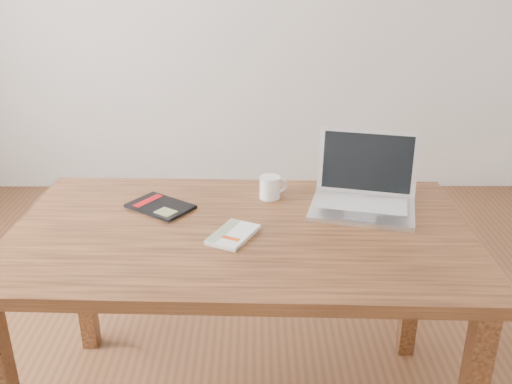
{
  "coord_description": "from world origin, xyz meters",
  "views": [
    {
      "loc": [
        0.14,
        -1.79,
        1.57
      ],
      "look_at": [
        0.15,
        -0.1,
        0.85
      ],
      "focal_mm": 40.0,
      "sensor_mm": 36.0,
      "label": 1
    }
  ],
  "objects_px": {
    "white_guidebook": "(233,235)",
    "black_guidebook": "(160,206)",
    "laptop": "(364,192)",
    "coffee_mug": "(271,187)",
    "desk": "(241,253)"
  },
  "relations": [
    {
      "from": "desk",
      "to": "white_guidebook",
      "type": "xyz_separation_m",
      "value": [
        -0.02,
        -0.06,
        0.1
      ]
    },
    {
      "from": "white_guidebook",
      "to": "black_guidebook",
      "type": "relative_size",
      "value": 0.8
    },
    {
      "from": "laptop",
      "to": "coffee_mug",
      "type": "height_order",
      "value": "laptop"
    },
    {
      "from": "desk",
      "to": "laptop",
      "type": "height_order",
      "value": "laptop"
    },
    {
      "from": "laptop",
      "to": "coffee_mug",
      "type": "xyz_separation_m",
      "value": [
        -0.32,
        0.07,
        -0.01
      ]
    },
    {
      "from": "desk",
      "to": "white_guidebook",
      "type": "bearing_deg",
      "value": -107.84
    },
    {
      "from": "black_guidebook",
      "to": "coffee_mug",
      "type": "distance_m",
      "value": 0.39
    },
    {
      "from": "desk",
      "to": "black_guidebook",
      "type": "relative_size",
      "value": 5.85
    },
    {
      "from": "laptop",
      "to": "coffee_mug",
      "type": "bearing_deg",
      "value": -179.03
    },
    {
      "from": "desk",
      "to": "coffee_mug",
      "type": "height_order",
      "value": "coffee_mug"
    },
    {
      "from": "white_guidebook",
      "to": "coffee_mug",
      "type": "height_order",
      "value": "coffee_mug"
    },
    {
      "from": "desk",
      "to": "coffee_mug",
      "type": "bearing_deg",
      "value": 69.28
    },
    {
      "from": "white_guidebook",
      "to": "black_guidebook",
      "type": "distance_m",
      "value": 0.34
    },
    {
      "from": "white_guidebook",
      "to": "desk",
      "type": "bearing_deg",
      "value": 96.5
    },
    {
      "from": "white_guidebook",
      "to": "coffee_mug",
      "type": "distance_m",
      "value": 0.33
    }
  ]
}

